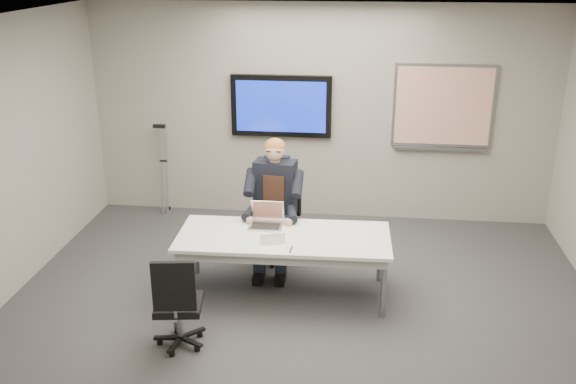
# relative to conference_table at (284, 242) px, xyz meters

# --- Properties ---
(floor) EXTENTS (6.00, 6.00, 0.02)m
(floor) POSITION_rel_conference_table_xyz_m (0.20, -0.78, -0.59)
(floor) COLOR #333335
(floor) RESTS_ON ground
(ceiling) EXTENTS (6.00, 6.00, 0.02)m
(ceiling) POSITION_rel_conference_table_xyz_m (0.20, -0.78, 2.21)
(ceiling) COLOR white
(ceiling) RESTS_ON wall_back
(wall_back) EXTENTS (6.00, 0.02, 2.80)m
(wall_back) POSITION_rel_conference_table_xyz_m (0.20, 2.22, 0.81)
(wall_back) COLOR #9D988E
(wall_back) RESTS_ON ground
(conference_table) EXTENTS (2.18, 0.96, 0.66)m
(conference_table) POSITION_rel_conference_table_xyz_m (0.00, 0.00, 0.00)
(conference_table) COLOR white
(conference_table) RESTS_ON ground
(tv_display) EXTENTS (1.30, 0.09, 0.80)m
(tv_display) POSITION_rel_conference_table_xyz_m (-0.30, 2.17, 0.91)
(tv_display) COLOR black
(tv_display) RESTS_ON wall_back
(whiteboard) EXTENTS (1.25, 0.08, 1.10)m
(whiteboard) POSITION_rel_conference_table_xyz_m (1.75, 2.19, 0.94)
(whiteboard) COLOR gray
(whiteboard) RESTS_ON wall_back
(office_chair_far) EXTENTS (0.63, 0.63, 1.01)m
(office_chair_far) POSITION_rel_conference_table_xyz_m (-0.17, 0.83, -0.27)
(office_chair_far) COLOR black
(office_chair_far) RESTS_ON ground
(office_chair_near) EXTENTS (0.50, 0.50, 0.93)m
(office_chair_near) POSITION_rel_conference_table_xyz_m (-0.81, -1.07, -0.30)
(office_chair_near) COLOR black
(office_chair_near) RESTS_ON ground
(seated_person) EXTENTS (0.48, 0.83, 1.47)m
(seated_person) POSITION_rel_conference_table_xyz_m (-0.19, 0.57, 0.01)
(seated_person) COLOR #1F2634
(seated_person) RESTS_ON office_chair_far
(crutch) EXTENTS (0.29, 0.47, 1.32)m
(crutch) POSITION_rel_conference_table_xyz_m (-1.88, 2.06, 0.06)
(crutch) COLOR #A7ABAF
(crutch) RESTS_ON ground
(laptop) EXTENTS (0.35, 0.32, 0.25)m
(laptop) POSITION_rel_conference_table_xyz_m (-0.21, 0.25, 0.14)
(laptop) COLOR silver
(laptop) RESTS_ON conference_table
(name_tent) EXTENTS (0.25, 0.13, 0.10)m
(name_tent) POSITION_rel_conference_table_xyz_m (-0.08, -0.20, 0.12)
(name_tent) COLOR white
(name_tent) RESTS_ON conference_table
(pen) EXTENTS (0.02, 0.15, 0.01)m
(pen) POSITION_rel_conference_table_xyz_m (0.11, -0.33, 0.08)
(pen) COLOR black
(pen) RESTS_ON conference_table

